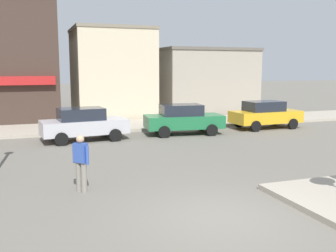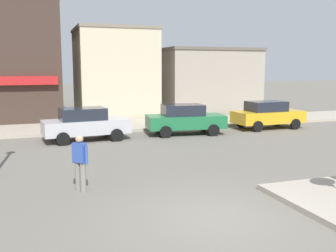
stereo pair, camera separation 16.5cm
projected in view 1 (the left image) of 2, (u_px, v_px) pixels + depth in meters
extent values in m
plane|color=#6B665B|center=(219.00, 217.00, 9.12)|extent=(160.00, 160.00, 0.00)
cube|color=#A89E8C|center=(104.00, 127.00, 22.65)|extent=(80.00, 4.00, 0.15)
cube|color=#B7B7BC|center=(85.00, 127.00, 18.64)|extent=(4.14, 2.07, 0.66)
cube|color=#1E232D|center=(81.00, 114.00, 18.49)|extent=(2.20, 1.58, 0.56)
cylinder|color=black|center=(105.00, 130.00, 19.97)|extent=(0.61, 0.24, 0.60)
cylinder|color=black|center=(115.00, 135.00, 18.45)|extent=(0.61, 0.24, 0.60)
cylinder|color=black|center=(55.00, 133.00, 18.94)|extent=(0.61, 0.24, 0.60)
cylinder|color=black|center=(61.00, 139.00, 17.41)|extent=(0.61, 0.24, 0.60)
cube|color=#1E6B3D|center=(184.00, 121.00, 20.42)|extent=(4.16, 2.13, 0.66)
cube|color=#1E232D|center=(181.00, 110.00, 20.30)|extent=(2.22, 1.61, 0.56)
cylinder|color=black|center=(201.00, 125.00, 21.58)|extent=(0.62, 0.24, 0.60)
cylinder|color=black|center=(212.00, 130.00, 19.94)|extent=(0.62, 0.24, 0.60)
cylinder|color=black|center=(157.00, 127.00, 21.01)|extent=(0.62, 0.24, 0.60)
cylinder|color=black|center=(164.00, 132.00, 19.38)|extent=(0.62, 0.24, 0.60)
cube|color=gold|center=(266.00, 117.00, 22.42)|extent=(4.06, 1.84, 0.66)
cube|color=#1E232D|center=(264.00, 106.00, 22.28)|extent=(2.13, 1.47, 0.56)
cylinder|color=black|center=(274.00, 120.00, 23.71)|extent=(0.61, 0.20, 0.60)
cylinder|color=black|center=(293.00, 124.00, 22.15)|extent=(0.61, 0.20, 0.60)
cylinder|color=black|center=(239.00, 122.00, 22.81)|extent=(0.61, 0.20, 0.60)
cylinder|color=black|center=(256.00, 126.00, 21.24)|extent=(0.61, 0.20, 0.60)
cylinder|color=gray|center=(84.00, 177.00, 10.90)|extent=(0.16, 0.16, 0.85)
cylinder|color=gray|center=(79.00, 177.00, 10.98)|extent=(0.16, 0.16, 0.85)
cube|color=#3351A8|center=(81.00, 153.00, 10.84)|extent=(0.41, 0.41, 0.54)
sphere|color=tan|center=(80.00, 139.00, 10.78)|extent=(0.22, 0.22, 0.22)
cylinder|color=#3351A8|center=(87.00, 155.00, 10.74)|extent=(0.13, 0.13, 0.52)
cylinder|color=#3351A8|center=(74.00, 154.00, 10.95)|extent=(0.13, 0.13, 0.52)
cube|color=beige|center=(112.00, 75.00, 27.31)|extent=(5.18, 5.25, 5.91)
cube|color=gray|center=(111.00, 30.00, 26.86)|extent=(5.29, 5.35, 0.20)
cube|color=#9E9384|center=(197.00, 82.00, 30.91)|extent=(6.92, 7.44, 4.65)
cube|color=#5E584F|center=(198.00, 51.00, 30.55)|extent=(7.05, 7.59, 0.20)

